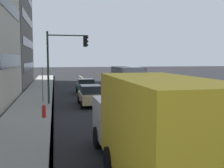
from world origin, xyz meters
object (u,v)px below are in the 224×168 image
(car_tan, at_px, (91,95))
(truck_yellow, at_px, (150,126))
(car_green, at_px, (86,86))
(street_sign_post, at_px, (42,83))
(truck_gray, at_px, (130,80))
(car_navy, at_px, (207,118))
(fire_hydrant, at_px, (44,112))
(car_silver, at_px, (157,100))
(traffic_light_mast, at_px, (63,56))

(car_tan, distance_m, truck_yellow, 13.78)
(car_green, height_order, street_sign_post, street_sign_post)
(car_tan, height_order, truck_gray, truck_gray)
(car_navy, bearing_deg, truck_gray, 0.70)
(truck_yellow, bearing_deg, truck_gray, -13.87)
(fire_hydrant, bearing_deg, truck_gray, -40.75)
(truck_yellow, distance_m, fire_hydrant, 9.94)
(truck_gray, relative_size, truck_yellow, 0.94)
(car_silver, height_order, traffic_light_mast, traffic_light_mast)
(traffic_light_mast, bearing_deg, car_green, -20.30)
(truck_yellow, bearing_deg, fire_hydrant, 21.32)
(traffic_light_mast, relative_size, street_sign_post, 1.97)
(car_tan, distance_m, street_sign_post, 4.25)
(car_silver, relative_size, car_tan, 1.13)
(car_tan, relative_size, traffic_light_mast, 0.67)
(car_silver, bearing_deg, street_sign_post, 60.76)
(car_silver, bearing_deg, car_navy, -176.81)
(truck_gray, xyz_separation_m, street_sign_post, (-3.36, 8.51, 0.21))
(car_navy, xyz_separation_m, traffic_light_mast, (9.88, 6.97, 3.30))
(truck_gray, bearing_deg, car_navy, -179.30)
(fire_hydrant, bearing_deg, car_silver, -79.50)
(car_silver, distance_m, truck_yellow, 11.61)
(car_navy, xyz_separation_m, truck_yellow, (-4.58, 4.79, 0.98))
(truck_yellow, relative_size, traffic_light_mast, 1.35)
(car_tan, relative_size, truck_gray, 0.53)
(car_green, relative_size, traffic_light_mast, 0.71)
(car_silver, relative_size, truck_gray, 0.59)
(truck_gray, height_order, fire_hydrant, truck_gray)
(car_tan, relative_size, street_sign_post, 1.31)
(truck_yellow, distance_m, traffic_light_mast, 14.80)
(car_green, bearing_deg, truck_yellow, 178.88)
(car_silver, bearing_deg, car_tan, 55.84)
(car_green, xyz_separation_m, truck_yellow, (-21.47, 0.42, 0.90))
(street_sign_post, bearing_deg, truck_yellow, -165.78)
(fire_hydrant, bearing_deg, car_navy, -118.83)
(car_tan, relative_size, fire_hydrant, 4.22)
(truck_yellow, relative_size, street_sign_post, 2.65)
(car_silver, relative_size, fire_hydrant, 4.76)
(fire_hydrant, bearing_deg, street_sign_post, 2.83)
(car_silver, distance_m, fire_hydrant, 8.18)
(car_green, height_order, car_navy, car_green)
(car_green, relative_size, truck_yellow, 0.53)
(truck_gray, height_order, traffic_light_mast, traffic_light_mast)
(car_silver, distance_m, car_green, 11.52)
(truck_gray, relative_size, traffic_light_mast, 1.27)
(truck_gray, bearing_deg, car_tan, 136.63)
(car_navy, bearing_deg, street_sign_post, 38.87)
(car_navy, distance_m, traffic_light_mast, 12.53)
(truck_yellow, xyz_separation_m, street_sign_post, (15.35, 3.89, 0.07))
(car_green, xyz_separation_m, traffic_light_mast, (-7.02, 2.60, 3.22))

